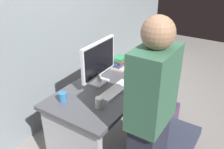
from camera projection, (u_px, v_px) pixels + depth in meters
ground_plane at (108, 142)px, 2.77m from camera, size 9.00×9.00×0.00m
wall_back at (38, 3)px, 2.52m from camera, size 6.40×0.10×3.00m
desk at (108, 106)px, 2.54m from camera, size 1.31×0.72×0.75m
office_chair at (165, 136)px, 2.24m from camera, size 0.52×0.52×0.94m
person_at_desk at (150, 122)px, 1.77m from camera, size 0.40×0.24×1.64m
monitor at (99, 60)px, 2.38m from camera, size 0.54×0.15×0.46m
keyboard at (116, 90)px, 2.35m from camera, size 0.43×0.14×0.02m
mouse at (129, 77)px, 2.58m from camera, size 0.06×0.10×0.03m
cup_near_keyboard at (99, 103)px, 2.07m from camera, size 0.07×0.07×0.10m
cup_by_monitor at (63, 97)px, 2.17m from camera, size 0.08×0.08×0.09m
book_stack at (119, 63)px, 2.79m from camera, size 0.19×0.17×0.15m
cell_phone at (138, 74)px, 2.67m from camera, size 0.09×0.15×0.01m
handbag at (169, 116)px, 3.00m from camera, size 0.34×0.14×0.38m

